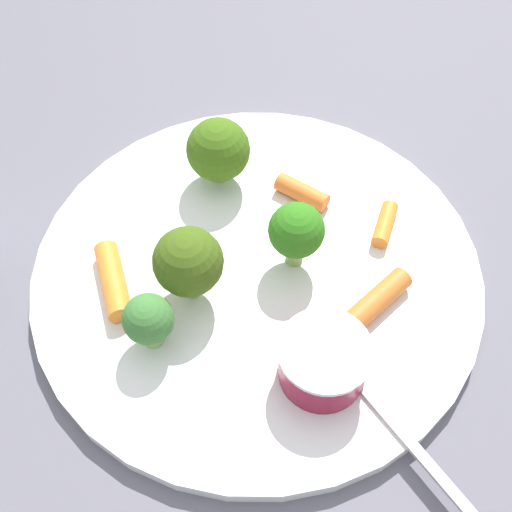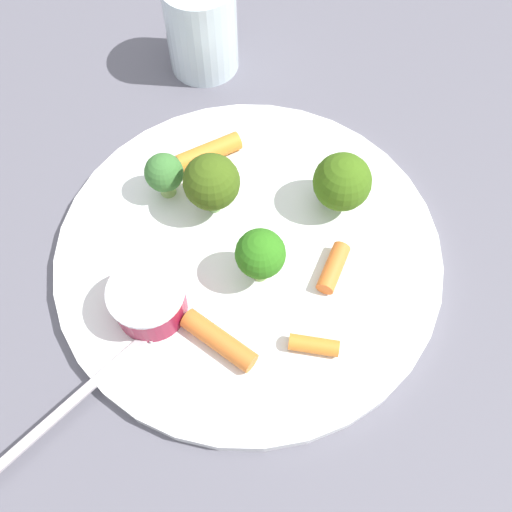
# 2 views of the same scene
# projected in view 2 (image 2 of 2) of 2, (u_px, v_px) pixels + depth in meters

# --- Properties ---
(ground_plane) EXTENTS (2.40, 2.40, 0.00)m
(ground_plane) POSITION_uv_depth(u_px,v_px,m) (249.00, 255.00, 0.44)
(ground_plane) COLOR slate
(plate) EXTENTS (0.30, 0.30, 0.01)m
(plate) POSITION_uv_depth(u_px,v_px,m) (248.00, 251.00, 0.44)
(plate) COLOR white
(plate) RESTS_ON ground_plane
(sauce_cup) EXTENTS (0.06, 0.06, 0.03)m
(sauce_cup) POSITION_uv_depth(u_px,v_px,m) (149.00, 300.00, 0.39)
(sauce_cup) COLOR maroon
(sauce_cup) RESTS_ON plate
(broccoli_floret_0) EXTENTS (0.04, 0.04, 0.05)m
(broccoli_floret_0) POSITION_uv_depth(u_px,v_px,m) (260.00, 255.00, 0.39)
(broccoli_floret_0) COLOR #82B05B
(broccoli_floret_0) RESTS_ON plate
(broccoli_floret_1) EXTENTS (0.03, 0.03, 0.04)m
(broccoli_floret_1) POSITION_uv_depth(u_px,v_px,m) (164.00, 174.00, 0.44)
(broccoli_floret_1) COLOR #8FB960
(broccoli_floret_1) RESTS_ON plate
(broccoli_floret_2) EXTENTS (0.04, 0.04, 0.06)m
(broccoli_floret_2) POSITION_uv_depth(u_px,v_px,m) (212.00, 182.00, 0.42)
(broccoli_floret_2) COLOR #84B66B
(broccoli_floret_2) RESTS_ON plate
(broccoli_floret_3) EXTENTS (0.05, 0.05, 0.05)m
(broccoli_floret_3) POSITION_uv_depth(u_px,v_px,m) (342.00, 182.00, 0.43)
(broccoli_floret_3) COLOR #87AC65
(broccoli_floret_3) RESTS_ON plate
(carrot_stick_0) EXTENTS (0.04, 0.02, 0.01)m
(carrot_stick_0) POSITION_uv_depth(u_px,v_px,m) (332.00, 272.00, 0.42)
(carrot_stick_0) COLOR orange
(carrot_stick_0) RESTS_ON plate
(carrot_stick_1) EXTENTS (0.03, 0.06, 0.02)m
(carrot_stick_1) POSITION_uv_depth(u_px,v_px,m) (219.00, 340.00, 0.39)
(carrot_stick_1) COLOR orange
(carrot_stick_1) RESTS_ON plate
(carrot_stick_2) EXTENTS (0.05, 0.05, 0.02)m
(carrot_stick_2) POSITION_uv_depth(u_px,v_px,m) (209.00, 152.00, 0.47)
(carrot_stick_2) COLOR orange
(carrot_stick_2) RESTS_ON plate
(carrot_stick_3) EXTENTS (0.02, 0.04, 0.01)m
(carrot_stick_3) POSITION_uv_depth(u_px,v_px,m) (314.00, 345.00, 0.39)
(carrot_stick_3) COLOR orange
(carrot_stick_3) RESTS_ON plate
(fork) EXTENTS (0.15, 0.08, 0.00)m
(fork) POSITION_uv_depth(u_px,v_px,m) (87.00, 389.00, 0.38)
(fork) COLOR beige
(fork) RESTS_ON plate
(drinking_glass) EXTENTS (0.07, 0.07, 0.09)m
(drinking_glass) POSITION_uv_depth(u_px,v_px,m) (202.00, 28.00, 0.51)
(drinking_glass) COLOR silver
(drinking_glass) RESTS_ON ground_plane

